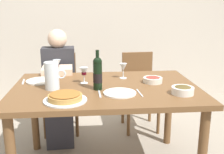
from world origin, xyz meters
TOP-DOWN VIEW (x-y plane):
  - back_wall at (0.00, 1.98)m, footprint 8.00×0.10m
  - dining_table at (0.00, 0.00)m, footprint 1.50×1.00m
  - wine_bottle at (-0.07, -0.07)m, footprint 0.07×0.07m
  - water_pitcher at (-0.42, -0.03)m, footprint 0.17×0.11m
  - baked_tart at (-0.30, -0.31)m, footprint 0.30×0.30m
  - salad_bowl at (0.41, 0.08)m, footprint 0.16×0.16m
  - olive_bowl at (0.56, -0.24)m, footprint 0.16×0.16m
  - wine_glass_left_diner at (-0.17, 0.12)m, footprint 0.07×0.07m
  - wine_glass_right_diner at (-0.43, 0.40)m, footprint 0.07×0.07m
  - wine_glass_centre at (0.18, 0.25)m, footprint 0.07×0.07m
  - dinner_plate_left_setting at (0.09, -0.19)m, footprint 0.25×0.25m
  - dinner_plate_right_setting at (-0.55, 0.20)m, footprint 0.26×0.26m
  - fork_left_setting at (-0.06, -0.19)m, footprint 0.02×0.16m
  - knife_left_setting at (0.24, -0.19)m, footprint 0.02×0.18m
  - knife_right_setting at (-0.40, 0.20)m, footprint 0.03×0.18m
  - spoon_right_setting at (-0.70, 0.20)m, footprint 0.03×0.16m
  - chair_left at (-0.45, 0.89)m, footprint 0.42×0.42m
  - diner_left at (-0.44, 0.66)m, footprint 0.35×0.52m
  - chair_right at (0.45, 0.88)m, footprint 0.42×0.42m

SIDE VIEW (x-z plane):
  - chair_left at x=-0.45m, z-range 0.06..0.93m
  - chair_right at x=0.45m, z-range 0.06..0.93m
  - diner_left at x=-0.44m, z-range 0.04..1.20m
  - dining_table at x=0.00m, z-range 0.29..1.05m
  - fork_left_setting at x=-0.06m, z-range 0.76..0.76m
  - knife_left_setting at x=0.24m, z-range 0.76..0.76m
  - knife_right_setting at x=-0.40m, z-range 0.76..0.76m
  - spoon_right_setting at x=-0.70m, z-range 0.76..0.76m
  - dinner_plate_left_setting at x=0.09m, z-range 0.76..0.77m
  - dinner_plate_right_setting at x=-0.55m, z-range 0.76..0.77m
  - salad_bowl at x=0.41m, z-range 0.76..0.81m
  - baked_tart at x=-0.30m, z-range 0.76..0.82m
  - olive_bowl at x=0.56m, z-range 0.76..0.83m
  - water_pitcher at x=-0.42m, z-range 0.75..0.96m
  - wine_glass_centre at x=0.18m, z-range 0.79..0.92m
  - wine_glass_left_diner at x=-0.17m, z-range 0.79..0.93m
  - wine_glass_right_diner at x=-0.43m, z-range 0.79..0.95m
  - wine_bottle at x=-0.07m, z-range 0.73..1.05m
  - back_wall at x=0.00m, z-range 0.00..2.80m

